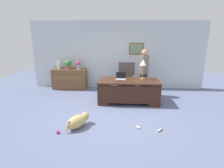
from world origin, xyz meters
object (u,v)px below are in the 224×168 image
vase_with_flowers (78,64)px  laptop (121,77)px  credenza (70,79)px  dog_toy_ball (58,132)px  desk_lamp (143,64)px  dog_toy_bone (160,130)px  person_standing (144,72)px  desk (129,90)px  vase_empty (59,65)px  dog_lying (78,121)px  potted_plant (68,64)px  dog_toy_plush (138,127)px  armchair (126,80)px

vase_with_flowers → laptop: bearing=-36.7°
credenza → dog_toy_ball: credenza is taller
desk_lamp → dog_toy_bone: (0.22, -2.04, -1.22)m
person_standing → credenza: bearing=167.1°
desk → person_standing: 1.03m
desk_lamp → vase_with_flowers: 2.73m
vase_empty → dog_toy_bone: 4.84m
desk_lamp → dog_lying: bearing=-130.8°
desk → vase_with_flowers: vase_with_flowers is taller
dog_toy_ball → person_standing: bearing=52.3°
dog_toy_ball → dog_toy_bone: bearing=6.2°
person_standing → dog_toy_ball: bearing=-127.7°
dog_lying → dog_toy_bone: size_ratio=3.33×
potted_plant → dog_toy_plush: bearing=-50.9°
person_standing → dog_toy_ball: person_standing is taller
credenza → dog_lying: (1.11, -3.19, -0.25)m
vase_with_flowers → dog_toy_ball: 3.65m
dog_lying → potted_plant: bearing=109.5°
person_standing → desk_lamp: bearing=-99.9°
desk → armchair: (-0.05, 0.93, 0.11)m
armchair → potted_plant: size_ratio=3.26×
dog_toy_ball → credenza: bearing=101.7°
person_standing → dog_toy_bone: (0.13, -2.58, -0.84)m
armchair → dog_toy_ball: bearing=-117.6°
desk → credenza: credenza is taller
potted_plant → dog_toy_ball: size_ratio=4.47×
vase_empty → dog_toy_plush: 4.43m
laptop → desk_lamp: bearing=5.4°
credenza → dog_toy_plush: size_ratio=9.23×
desk_lamp → dog_toy_plush: desk_lamp is taller
dog_toy_ball → laptop: bearing=58.3°
desk_lamp → laptop: bearing=-174.6°
desk → dog_lying: 2.19m
dog_toy_bone → dog_toy_plush: bearing=168.7°
armchair → desk: bearing=-86.8°
person_standing → potted_plant: 3.01m
armchair → vase_with_flowers: (-1.92, 0.48, 0.50)m
potted_plant → dog_toy_plush: size_ratio=2.43×
armchair → person_standing: person_standing is taller
dog_lying → vase_with_flowers: bearing=102.8°
armchair → dog_toy_ball: size_ratio=14.56×
desk → vase_with_flowers: size_ratio=5.88×
credenza → dog_lying: bearing=-70.8°
vase_with_flowers → potted_plant: bearing=-180.0°
laptop → dog_toy_plush: (0.44, -1.87, -0.77)m
credenza → desk_lamp: (2.82, -1.21, 0.84)m
vase_empty → potted_plant: bearing=0.0°
armchair → laptop: bearing=-104.5°
vase_empty → dog_toy_ball: vase_empty is taller
armchair → dog_toy_plush: size_ratio=7.92×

